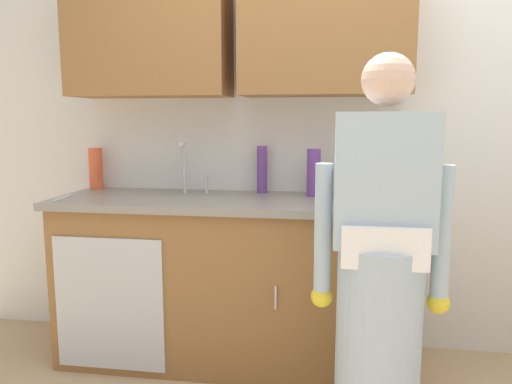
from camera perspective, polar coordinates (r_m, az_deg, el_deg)
name	(u,v)px	position (r m, az deg, el deg)	size (l,w,h in m)	color
kitchen_wall_with_uppers	(310,101)	(2.91, 6.32, 10.47)	(4.80, 0.44, 2.70)	silver
counter_cabinet	(231,283)	(2.82, -2.89, -10.59)	(1.90, 0.62, 0.90)	brown
countertop	(231,202)	(2.71, -2.90, -1.13)	(1.96, 0.66, 0.04)	gray
sink	(184,199)	(2.78, -8.37, -0.84)	(0.50, 0.36, 0.35)	#B7BABF
person_at_sink	(380,291)	(2.05, 14.27, -11.18)	(0.55, 0.34, 1.62)	white
bottle_water_short	(262,169)	(2.89, 0.71, 2.65)	(0.06, 0.06, 0.28)	#66388C
bottle_dish_liquid	(96,169)	(3.20, -18.20, 2.61)	(0.08, 0.08, 0.26)	#E05933
bottle_soap	(351,176)	(2.83, 11.09, 1.82)	(0.06, 0.06, 0.22)	#D8D14C
bottle_cleaner_spray	(314,173)	(2.77, 6.76, 2.25)	(0.08, 0.08, 0.27)	#66388C
cup_by_sink	(342,192)	(2.68, 10.05, -0.04)	(0.08, 0.08, 0.08)	#33478C
knife_on_counter	(64,197)	(2.91, -21.57, -0.60)	(0.24, 0.02, 0.01)	silver
sponge	(378,203)	(2.53, 14.06, -1.27)	(0.11, 0.07, 0.03)	#4CBF4C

